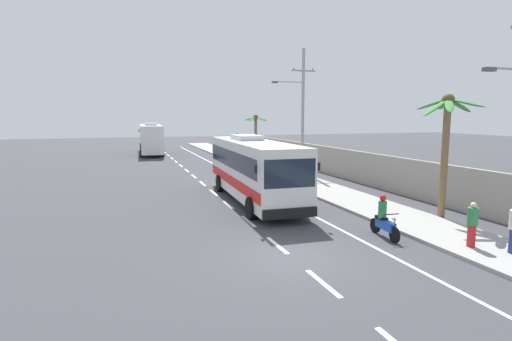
{
  "coord_description": "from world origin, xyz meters",
  "views": [
    {
      "loc": [
        -5.27,
        -11.92,
        4.73
      ],
      "look_at": [
        1.75,
        8.94,
        1.7
      ],
      "focal_mm": 28.12,
      "sensor_mm": 36.0,
      "label": 1
    }
  ],
  "objects_px": {
    "coach_bus_foreground": "(253,167)",
    "palm_second": "(446,131)",
    "pedestrian_near_kerb": "(261,157)",
    "coach_bus_far_lane": "(151,138)",
    "utility_pole_mid": "(302,109)",
    "palm_nearest": "(256,128)",
    "motorcycle_beside_bus": "(384,220)",
    "pedestrian_far_walk": "(472,224)"
  },
  "relations": [
    {
      "from": "coach_bus_foreground",
      "to": "motorcycle_beside_bus",
      "type": "height_order",
      "value": "coach_bus_foreground"
    },
    {
      "from": "coach_bus_foreground",
      "to": "pedestrian_near_kerb",
      "type": "distance_m",
      "value": 13.17
    },
    {
      "from": "utility_pole_mid",
      "to": "palm_nearest",
      "type": "distance_m",
      "value": 10.89
    },
    {
      "from": "coach_bus_far_lane",
      "to": "palm_second",
      "type": "relative_size",
      "value": 2.22
    },
    {
      "from": "motorcycle_beside_bus",
      "to": "pedestrian_near_kerb",
      "type": "distance_m",
      "value": 20.41
    },
    {
      "from": "coach_bus_far_lane",
      "to": "pedestrian_near_kerb",
      "type": "relative_size",
      "value": 7.12
    },
    {
      "from": "utility_pole_mid",
      "to": "palm_second",
      "type": "relative_size",
      "value": 1.75
    },
    {
      "from": "coach_bus_far_lane",
      "to": "pedestrian_far_walk",
      "type": "bearing_deg",
      "value": -78.86
    },
    {
      "from": "coach_bus_far_lane",
      "to": "utility_pole_mid",
      "type": "xyz_separation_m",
      "value": [
        10.32,
        -21.73,
        3.28
      ]
    },
    {
      "from": "utility_pole_mid",
      "to": "palm_second",
      "type": "distance_m",
      "value": 15.29
    },
    {
      "from": "palm_nearest",
      "to": "pedestrian_near_kerb",
      "type": "bearing_deg",
      "value": -104.88
    },
    {
      "from": "coach_bus_foreground",
      "to": "pedestrian_far_walk",
      "type": "xyz_separation_m",
      "value": [
        4.67,
        -10.38,
        -0.91
      ]
    },
    {
      "from": "coach_bus_far_lane",
      "to": "coach_bus_foreground",
      "type": "bearing_deg",
      "value": -83.69
    },
    {
      "from": "pedestrian_near_kerb",
      "to": "palm_nearest",
      "type": "xyz_separation_m",
      "value": [
        1.91,
        7.19,
        2.4
      ]
    },
    {
      "from": "palm_nearest",
      "to": "palm_second",
      "type": "relative_size",
      "value": 0.85
    },
    {
      "from": "coach_bus_foreground",
      "to": "pedestrian_far_walk",
      "type": "distance_m",
      "value": 11.42
    },
    {
      "from": "utility_pole_mid",
      "to": "palm_nearest",
      "type": "relative_size",
      "value": 2.06
    },
    {
      "from": "coach_bus_far_lane",
      "to": "palm_nearest",
      "type": "distance_m",
      "value": 14.96
    },
    {
      "from": "coach_bus_far_lane",
      "to": "motorcycle_beside_bus",
      "type": "xyz_separation_m",
      "value": [
        6.09,
        -38.49,
        -1.32
      ]
    },
    {
      "from": "pedestrian_far_walk",
      "to": "utility_pole_mid",
      "type": "xyz_separation_m",
      "value": [
        2.29,
        19.08,
        4.3
      ]
    },
    {
      "from": "pedestrian_far_walk",
      "to": "palm_nearest",
      "type": "distance_m",
      "value": 29.99
    },
    {
      "from": "palm_second",
      "to": "pedestrian_near_kerb",
      "type": "bearing_deg",
      "value": 96.66
    },
    {
      "from": "coach_bus_foreground",
      "to": "pedestrian_near_kerb",
      "type": "bearing_deg",
      "value": 68.77
    },
    {
      "from": "utility_pole_mid",
      "to": "palm_nearest",
      "type": "xyz_separation_m",
      "value": [
        -0.29,
        10.74,
        -1.8
      ]
    },
    {
      "from": "coach_bus_foreground",
      "to": "palm_second",
      "type": "relative_size",
      "value": 1.96
    },
    {
      "from": "coach_bus_foreground",
      "to": "coach_bus_far_lane",
      "type": "distance_m",
      "value": 30.62
    },
    {
      "from": "pedestrian_near_kerb",
      "to": "utility_pole_mid",
      "type": "height_order",
      "value": "utility_pole_mid"
    },
    {
      "from": "pedestrian_near_kerb",
      "to": "palm_second",
      "type": "relative_size",
      "value": 0.31
    },
    {
      "from": "pedestrian_far_walk",
      "to": "palm_second",
      "type": "bearing_deg",
      "value": 52.8
    },
    {
      "from": "pedestrian_near_kerb",
      "to": "utility_pole_mid",
      "type": "relative_size",
      "value": 0.18
    },
    {
      "from": "pedestrian_far_walk",
      "to": "utility_pole_mid",
      "type": "distance_m",
      "value": 19.69
    },
    {
      "from": "motorcycle_beside_bus",
      "to": "palm_nearest",
      "type": "xyz_separation_m",
      "value": [
        3.95,
        27.5,
        2.79
      ]
    },
    {
      "from": "coach_bus_far_lane",
      "to": "utility_pole_mid",
      "type": "distance_m",
      "value": 24.28
    },
    {
      "from": "coach_bus_far_lane",
      "to": "pedestrian_near_kerb",
      "type": "xyz_separation_m",
      "value": [
        8.13,
        -18.18,
        -0.93
      ]
    },
    {
      "from": "coach_bus_far_lane",
      "to": "palm_nearest",
      "type": "relative_size",
      "value": 2.6
    },
    {
      "from": "coach_bus_far_lane",
      "to": "pedestrian_far_walk",
      "type": "relative_size",
      "value": 7.92
    },
    {
      "from": "utility_pole_mid",
      "to": "palm_nearest",
      "type": "height_order",
      "value": "utility_pole_mid"
    },
    {
      "from": "motorcycle_beside_bus",
      "to": "palm_nearest",
      "type": "distance_m",
      "value": 27.92
    },
    {
      "from": "pedestrian_near_kerb",
      "to": "palm_nearest",
      "type": "bearing_deg",
      "value": 25.8
    },
    {
      "from": "utility_pole_mid",
      "to": "pedestrian_far_walk",
      "type": "bearing_deg",
      "value": -96.84
    },
    {
      "from": "coach_bus_foreground",
      "to": "palm_nearest",
      "type": "relative_size",
      "value": 2.31
    },
    {
      "from": "pedestrian_near_kerb",
      "to": "palm_second",
      "type": "height_order",
      "value": "palm_second"
    }
  ]
}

